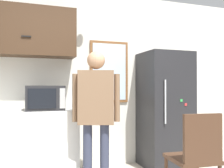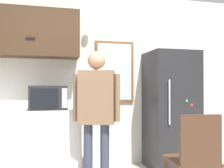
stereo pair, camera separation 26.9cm
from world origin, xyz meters
name	(u,v)px [view 2 (the right image)]	position (x,y,z in m)	size (l,w,h in m)	color
back_wall	(90,79)	(0.00, 2.04, 1.35)	(6.00, 0.06, 2.70)	silver
counter	(2,145)	(-1.20, 1.71, 0.46)	(2.01, 0.60, 0.92)	silver
upper_cabinets	(5,32)	(-1.20, 1.83, 1.97)	(2.01, 0.38, 0.67)	#3D2819
microwave	(48,98)	(-0.61, 1.62, 1.08)	(0.48, 0.38, 0.32)	#232326
person	(96,105)	(-0.04, 1.19, 1.01)	(0.55, 0.34, 1.66)	#33384C
refrigerator	(171,110)	(1.19, 1.68, 0.88)	(0.70, 0.68, 1.75)	#232326
chair	(195,156)	(0.83, 0.45, 0.53)	(0.49, 0.49, 0.96)	#472D1E
window	(114,72)	(0.39, 2.00, 1.46)	(0.62, 0.05, 0.96)	brown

